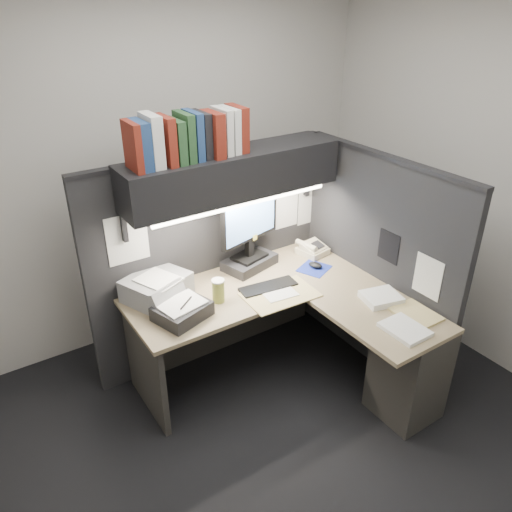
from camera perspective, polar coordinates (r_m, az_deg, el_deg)
name	(u,v)px	position (r m, az deg, el deg)	size (l,w,h in m)	color
floor	(278,416)	(3.60, 2.56, -17.77)	(3.50, 3.50, 0.00)	black
wall_back	(170,169)	(4.02, -9.80, 9.74)	(3.50, 0.04, 2.70)	#B9B5B0
wall_right	(476,182)	(4.03, 23.86, 7.79)	(0.04, 3.00, 2.70)	#B9B5B0
partition_back	(212,259)	(3.77, -5.09, -0.33)	(1.90, 0.06, 1.60)	black
partition_right	(374,265)	(3.77, 13.39, -1.05)	(0.06, 1.50, 1.60)	black
desk	(330,343)	(3.51, 8.46, -9.81)	(1.70, 1.53, 0.73)	#96805F
overhead_shelf	(233,174)	(3.39, -2.67, 9.37)	(1.55, 0.34, 0.30)	black
task_light_tube	(244,204)	(3.33, -1.36, 5.97)	(0.04, 0.04, 1.32)	white
monitor	(250,239)	(3.68, -0.74, 1.97)	(0.54, 0.33, 0.59)	black
keyboard	(268,287)	(3.52, 1.41, -3.55)	(0.41, 0.14, 0.02)	black
mousepad	(314,268)	(3.79, 6.66, -1.43)	(0.22, 0.20, 0.00)	navy
mouse	(315,265)	(3.79, 6.82, -1.04)	(0.07, 0.11, 0.04)	black
telephone	(313,249)	(3.99, 6.48, 0.79)	(0.20, 0.21, 0.08)	beige
coffee_cup	(218,291)	(3.35, -4.32, -4.04)	(0.08, 0.08, 0.15)	#B9B24A
printer	(157,287)	(3.45, -11.29, -3.51)	(0.39, 0.34, 0.16)	gray
notebook_stack	(182,311)	(3.23, -8.44, -6.24)	(0.32, 0.27, 0.10)	black
open_folder	(280,295)	(3.44, 2.78, -4.44)	(0.50, 0.32, 0.01)	tan
paper_stack_a	(381,298)	(3.48, 14.11, -4.64)	(0.24, 0.21, 0.05)	white
paper_stack_b	(405,329)	(3.23, 16.66, -8.03)	(0.21, 0.27, 0.03)	white
manila_stack	(416,314)	(3.40, 17.83, -6.35)	(0.22, 0.28, 0.02)	tan
binder_row	(188,137)	(3.16, -7.75, 13.35)	(0.78, 0.26, 0.31)	maroon
pinned_papers	(283,234)	(3.56, 3.16, 2.58)	(1.76, 1.31, 0.51)	white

